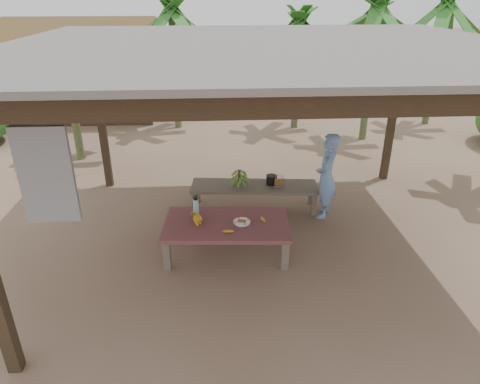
{
  "coord_description": "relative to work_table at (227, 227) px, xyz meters",
  "views": [
    {
      "loc": [
        -0.71,
        -5.66,
        3.55
      ],
      "look_at": [
        -0.33,
        0.12,
        0.8
      ],
      "focal_mm": 32.0,
      "sensor_mm": 36.0,
      "label": 1
    }
  ],
  "objects": [
    {
      "name": "ground",
      "position": [
        0.55,
        0.27,
        -0.43
      ],
      "size": [
        80.0,
        80.0,
        0.0
      ],
      "primitive_type": "plane",
      "color": "brown",
      "rests_on": "ground"
    },
    {
      "name": "water_flask",
      "position": [
        -0.45,
        0.3,
        0.19
      ],
      "size": [
        0.08,
        0.08,
        0.31
      ],
      "color": "#45D8D3",
      "rests_on": "work_table"
    },
    {
      "name": "loose_banana_front",
      "position": [
        0.01,
        -0.28,
        0.09
      ],
      "size": [
        0.18,
        0.07,
        0.04
      ],
      "primitive_type": "ellipsoid",
      "rotation": [
        0.0,
        0.0,
        1.7
      ],
      "color": "gold",
      "rests_on": "work_table"
    },
    {
      "name": "banana_plant_far",
      "position": [
        6.05,
        6.42,
        2.52
      ],
      "size": [
        1.8,
        1.8,
        3.46
      ],
      "color": "#596638",
      "rests_on": "ground"
    },
    {
      "name": "bench",
      "position": [
        0.53,
        1.38,
        -0.04
      ],
      "size": [
        2.25,
        0.81,
        0.45
      ],
      "rotation": [
        0.0,
        0.0,
        -0.1
      ],
      "color": "brown",
      "rests_on": "ground"
    },
    {
      "name": "plate",
      "position": [
        0.22,
        -0.03,
        0.08
      ],
      "size": [
        0.24,
        0.24,
        0.04
      ],
      "color": "white",
      "rests_on": "work_table"
    },
    {
      "name": "woman",
      "position": [
        1.71,
        1.04,
        0.3
      ],
      "size": [
        0.53,
        0.63,
        1.48
      ],
      "primitive_type": "imported",
      "rotation": [
        0.0,
        0.0,
        -1.96
      ],
      "color": "#7098D5",
      "rests_on": "ground"
    },
    {
      "name": "banana_plant_nw",
      "position": [
        -1.14,
        6.51,
        2.42
      ],
      "size": [
        1.8,
        1.8,
        3.35
      ],
      "color": "#596638",
      "rests_on": "ground"
    },
    {
      "name": "banana_plant_ne",
      "position": [
        3.75,
        5.15,
        2.48
      ],
      "size": [
        1.8,
        1.8,
        3.41
      ],
      "color": "#596638",
      "rests_on": "ground"
    },
    {
      "name": "pavilion",
      "position": [
        0.53,
        0.25,
        2.34
      ],
      "size": [
        6.6,
        5.6,
        2.95
      ],
      "color": "black",
      "rests_on": "ground"
    },
    {
      "name": "banana_plant_n",
      "position": [
        2.15,
        6.28,
        2.14
      ],
      "size": [
        1.8,
        1.8,
        3.07
      ],
      "color": "#596638",
      "rests_on": "ground"
    },
    {
      "name": "banana_plant_w",
      "position": [
        -3.23,
        4.12,
        1.53
      ],
      "size": [
        1.8,
        1.8,
        2.43
      ],
      "color": "#596638",
      "rests_on": "ground"
    },
    {
      "name": "cooking_pot",
      "position": [
        0.84,
        1.41,
        0.09
      ],
      "size": [
        0.19,
        0.19,
        0.16
      ],
      "primitive_type": "cylinder",
      "color": "black",
      "rests_on": "bench"
    },
    {
      "name": "green_banana_stalk",
      "position": [
        0.28,
        1.41,
        0.17
      ],
      "size": [
        0.29,
        0.29,
        0.3
      ],
      "primitive_type": null,
      "rotation": [
        0.0,
        0.0,
        -0.1
      ],
      "color": "#598C2D",
      "rests_on": "bench"
    },
    {
      "name": "hut",
      "position": [
        -3.95,
        8.27,
        0.67
      ],
      "size": [
        4.4,
        3.43,
        2.85
      ],
      "color": "black",
      "rests_on": "ground"
    },
    {
      "name": "loose_banana_side",
      "position": [
        0.53,
        0.02,
        0.09
      ],
      "size": [
        0.08,
        0.14,
        0.04
      ],
      "primitive_type": "ellipsoid",
      "rotation": [
        0.0,
        0.0,
        0.33
      ],
      "color": "gold",
      "rests_on": "work_table"
    },
    {
      "name": "ripe_banana_bunch",
      "position": [
        -0.49,
        0.04,
        0.15
      ],
      "size": [
        0.31,
        0.28,
        0.16
      ],
      "primitive_type": null,
      "rotation": [
        0.0,
        0.0,
        0.22
      ],
      "color": "gold",
      "rests_on": "work_table"
    },
    {
      "name": "skewer_rack",
      "position": [
        0.95,
        1.29,
        0.14
      ],
      "size": [
        0.19,
        0.1,
        0.24
      ],
      "primitive_type": null,
      "rotation": [
        0.0,
        0.0,
        -0.1
      ],
      "color": "#A57F47",
      "rests_on": "bench"
    },
    {
      "name": "work_table",
      "position": [
        0.0,
        0.0,
        0.0
      ],
      "size": [
        1.87,
        1.12,
        0.5
      ],
      "rotation": [
        0.0,
        0.0,
        -0.07
      ],
      "color": "brown",
      "rests_on": "ground"
    }
  ]
}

